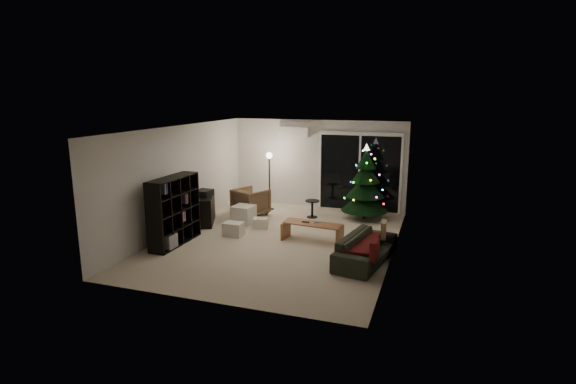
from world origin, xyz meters
name	(u,v)px	position (x,y,z in m)	size (l,w,h in m)	color
room	(317,185)	(0.46, 1.49, 1.02)	(6.50, 7.51, 2.60)	beige
bookshelf	(167,210)	(-2.25, -0.97, 0.74)	(0.38, 1.49, 1.49)	black
media_cabinet	(205,209)	(-2.25, 0.66, 0.35)	(0.43, 1.13, 0.71)	black
stereo	(204,193)	(-2.25, 0.66, 0.78)	(0.36, 0.43, 0.15)	black
armchair	(251,202)	(-1.45, 1.73, 0.37)	(0.79, 0.81, 0.74)	brown
ottoman	(244,214)	(-1.33, 0.99, 0.22)	(0.50, 0.50, 0.45)	beige
cardboard_box_a	(233,229)	(-1.12, -0.05, 0.16)	(0.44, 0.33, 0.31)	beige
cardboard_box_b	(260,223)	(-0.76, 0.72, 0.12)	(0.35, 0.27, 0.25)	beige
side_table	(312,209)	(0.18, 2.05, 0.23)	(0.37, 0.37, 0.47)	black
floor_lamp	(269,182)	(-1.20, 2.48, 0.78)	(0.25, 0.25, 1.56)	black
sofa	(366,249)	(2.05, -0.71, 0.27)	(1.86, 0.73, 0.54)	#2A2F22
sofa_throw	(361,242)	(1.95, -0.71, 0.39)	(0.58, 1.34, 0.04)	#551317
cushion_a	(384,230)	(2.30, -0.06, 0.49)	(0.11, 0.36, 0.36)	olive
cushion_b	(374,250)	(2.30, -1.36, 0.49)	(0.11, 0.36, 0.36)	#551317
coffee_table	(312,232)	(0.71, 0.18, 0.21)	(1.31, 0.46, 0.42)	#97572F
remote_a	(306,222)	(0.56, 0.18, 0.43)	(0.16, 0.05, 0.02)	black
remote_b	(317,222)	(0.81, 0.23, 0.43)	(0.15, 0.04, 0.02)	slate
christmas_tree	(365,182)	(1.51, 2.37, 0.98)	(1.22, 1.22, 1.97)	black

